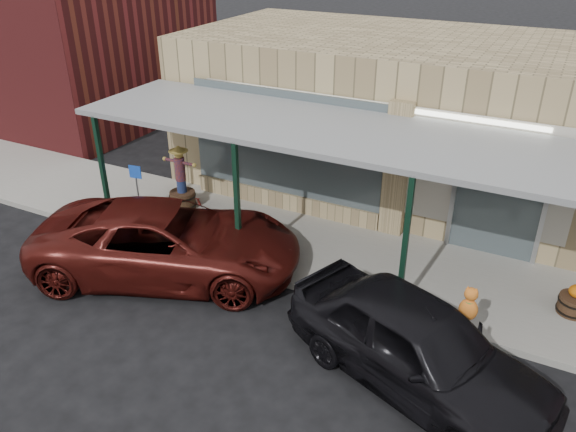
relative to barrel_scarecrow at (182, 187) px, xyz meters
The scene contains 10 objects.
ground 6.06m from the barrel_scarecrow, 40.08° to the right, with size 120.00×120.00×0.00m, color black.
sidewalk 4.66m from the barrel_scarecrow, ahead, with size 40.00×3.20×0.15m, color gray.
storefront 6.44m from the barrel_scarecrow, 42.97° to the left, with size 12.00×6.25×4.20m.
awning 5.15m from the barrel_scarecrow, ahead, with size 12.00×3.00×3.04m.
block_buildings_near 9.01m from the barrel_scarecrow, 38.86° to the left, with size 61.00×8.00×8.00m.
barrel_scarecrow is the anchor object (origin of this frame).
barrel_pumpkin 9.43m from the barrel_scarecrow, ahead, with size 0.72×0.72×0.67m.
handicap_sign 1.33m from the barrel_scarecrow, 108.25° to the right, with size 0.32×0.07×1.55m.
parked_sedan 7.89m from the barrel_scarecrow, 24.82° to the right, with size 5.03×3.43×1.59m.
car_maroon 2.90m from the barrel_scarecrow, 58.98° to the right, with size 2.61×5.66×1.57m, color #4A120E.
Camera 1 is at (3.90, -6.68, 6.89)m, focal length 35.00 mm.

